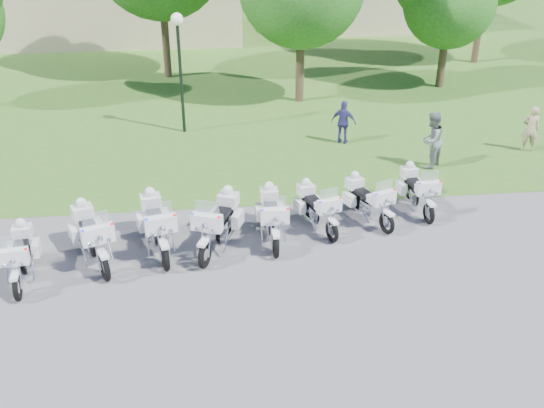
{
  "coord_description": "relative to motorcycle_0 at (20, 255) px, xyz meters",
  "views": [
    {
      "loc": [
        -1.38,
        -12.59,
        7.92
      ],
      "look_at": [
        0.19,
        1.2,
        0.95
      ],
      "focal_mm": 40.0,
      "sensor_mm": 36.0,
      "label": 1
    }
  ],
  "objects": [
    {
      "name": "motorcycle_7",
      "position": [
        10.26,
        2.4,
        -0.0
      ],
      "size": [
        0.78,
        2.17,
        1.46
      ],
      "rotation": [
        0.0,
        0.0,
        3.2
      ],
      "color": "black",
      "rests_on": "ground"
    },
    {
      "name": "bystander_b",
      "position": [
        11.66,
        5.28,
        0.33
      ],
      "size": [
        1.15,
        1.15,
        1.88
      ],
      "primitive_type": "imported",
      "rotation": [
        0.0,
        0.0,
        -2.38
      ],
      "color": "slate",
      "rests_on": "ground"
    },
    {
      "name": "bystander_a",
      "position": [
        15.63,
        6.32,
        0.19
      ],
      "size": [
        0.68,
        0.54,
        1.61
      ],
      "primitive_type": "imported",
      "rotation": [
        0.0,
        0.0,
        2.84
      ],
      "color": "tan",
      "rests_on": "ground"
    },
    {
      "name": "motorcycle_1",
      "position": [
        1.53,
        0.62,
        0.08
      ],
      "size": [
        1.39,
        2.32,
        1.65
      ],
      "rotation": [
        0.0,
        0.0,
        3.53
      ],
      "color": "black",
      "rests_on": "ground"
    },
    {
      "name": "building_west",
      "position": [
        -0.19,
        28.06,
        1.46
      ],
      "size": [
        14.56,
        8.32,
        4.1
      ],
      "color": "tan",
      "rests_on": "ground"
    },
    {
      "name": "motorcycle_0",
      "position": [
        0.0,
        0.0,
        0.0
      ],
      "size": [
        0.87,
        2.17,
        1.46
      ],
      "rotation": [
        0.0,
        0.0,
        3.26
      ],
      "color": "black",
      "rests_on": "ground"
    },
    {
      "name": "bystander_c",
      "position": [
        9.32,
        7.79,
        0.18
      ],
      "size": [
        0.99,
        0.78,
        1.58
      ],
      "primitive_type": "imported",
      "rotation": [
        0.0,
        0.0,
        2.64
      ],
      "color": "navy",
      "rests_on": "ground"
    },
    {
      "name": "motorcycle_6",
      "position": [
        8.71,
        1.93,
        -0.01
      ],
      "size": [
        1.18,
        2.05,
        1.44
      ],
      "rotation": [
        0.0,
        0.0,
        3.5
      ],
      "color": "black",
      "rests_on": "ground"
    },
    {
      "name": "motorcycle_4",
      "position": [
        5.98,
        1.2,
        0.04
      ],
      "size": [
        0.77,
        2.32,
        1.56
      ],
      "rotation": [
        0.0,
        0.0,
        3.13
      ],
      "color": "black",
      "rests_on": "ground"
    },
    {
      "name": "motorcycle_3",
      "position": [
        4.6,
        0.92,
        0.08
      ],
      "size": [
        1.37,
        2.34,
        1.65
      ],
      "rotation": [
        0.0,
        0.0,
        2.77
      ],
      "color": "black",
      "rests_on": "ground"
    },
    {
      "name": "motorcycle_2",
      "position": [
        3.06,
        0.97,
        0.09
      ],
      "size": [
        1.16,
        2.46,
        1.67
      ],
      "rotation": [
        0.0,
        0.0,
        3.36
      ],
      "color": "black",
      "rests_on": "ground"
    },
    {
      "name": "grass_lawn",
      "position": [
        5.81,
        27.06,
        -0.61
      ],
      "size": [
        100.0,
        48.0,
        0.01
      ],
      "primitive_type": "cube",
      "color": "#39611E",
      "rests_on": "ground"
    },
    {
      "name": "ground",
      "position": [
        5.81,
        0.06,
        -0.61
      ],
      "size": [
        100.0,
        100.0,
        0.0
      ],
      "primitive_type": "plane",
      "color": "#5C5C61",
      "rests_on": "ground"
    },
    {
      "name": "motorcycle_5",
      "position": [
        7.24,
        1.67,
        -0.02
      ],
      "size": [
        1.08,
        2.05,
        1.42
      ],
      "rotation": [
        0.0,
        0.0,
        3.44
      ],
      "color": "black",
      "rests_on": "ground"
    },
    {
      "name": "lamp_post",
      "position": [
        3.57,
        9.66,
        2.7
      ],
      "size": [
        0.44,
        0.44,
        4.41
      ],
      "color": "black",
      "rests_on": "ground"
    }
  ]
}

